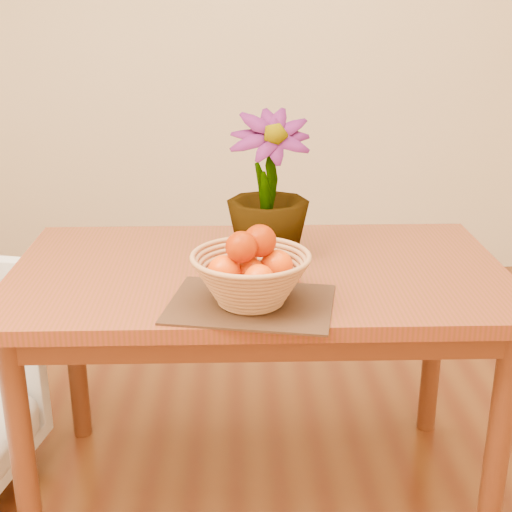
{
  "coord_description": "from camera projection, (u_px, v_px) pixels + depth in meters",
  "views": [
    {
      "loc": [
        -0.06,
        -1.59,
        1.47
      ],
      "look_at": [
        -0.01,
        0.07,
        0.87
      ],
      "focal_mm": 50.0,
      "sensor_mm": 36.0,
      "label": 1
    }
  ],
  "objects": [
    {
      "name": "wall_back",
      "position": [
        246.0,
        24.0,
        3.65
      ],
      "size": [
        4.0,
        0.02,
        2.7
      ],
      "primitive_type": "cube",
      "color": "#FFE6C2",
      "rests_on": "floor"
    },
    {
      "name": "table",
      "position": [
        259.0,
        296.0,
        2.05
      ],
      "size": [
        1.4,
        0.8,
        0.75
      ],
      "color": "maroon",
      "rests_on": "floor"
    },
    {
      "name": "placemat",
      "position": [
        251.0,
        304.0,
        1.77
      ],
      "size": [
        0.45,
        0.37,
        0.01
      ],
      "primitive_type": "cube",
      "rotation": [
        0.0,
        0.0,
        -0.19
      ],
      "color": "#3C2115",
      "rests_on": "table"
    },
    {
      "name": "wicker_basket",
      "position": [
        251.0,
        281.0,
        1.75
      ],
      "size": [
        0.3,
        0.3,
        0.12
      ],
      "color": "#B07849",
      "rests_on": "placemat"
    },
    {
      "name": "orange_pile",
      "position": [
        251.0,
        257.0,
        1.73
      ],
      "size": [
        0.21,
        0.2,
        0.15
      ],
      "rotation": [
        0.0,
        0.0,
        -0.34
      ],
      "color": "#E34C03",
      "rests_on": "wicker_basket"
    },
    {
      "name": "potted_plant",
      "position": [
        268.0,
        187.0,
        2.04
      ],
      "size": [
        0.25,
        0.25,
        0.42
      ],
      "primitive_type": "imported",
      "rotation": [
        0.0,
        0.0,
        0.04
      ],
      "color": "#1A3F12",
      "rests_on": "table"
    }
  ]
}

